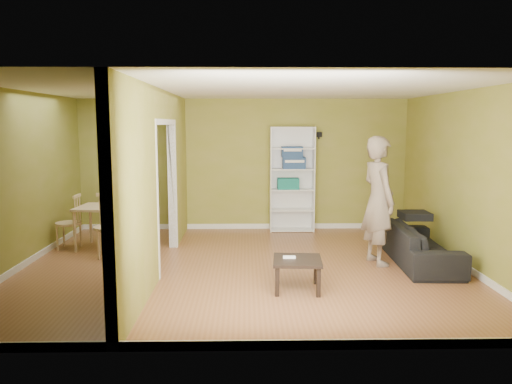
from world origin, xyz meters
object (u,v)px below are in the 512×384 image
at_px(chair_far, 125,213).
at_px(sofa, 421,239).
at_px(bookshelf, 292,179).
at_px(coffee_table, 297,264).
at_px(chair_near, 108,226).
at_px(person, 379,189).
at_px(chair_left, 68,222).
at_px(dining_table, 113,211).

bearing_deg(chair_far, sofa, -177.72).
bearing_deg(chair_far, bookshelf, -144.44).
height_order(coffee_table, chair_near, chair_near).
bearing_deg(person, chair_left, 64.48).
height_order(sofa, chair_left, chair_left).
relative_size(coffee_table, chair_far, 0.61).
relative_size(dining_table, chair_near, 1.14).
xyz_separation_m(person, chair_far, (-4.19, 1.64, -0.64)).
bearing_deg(dining_table, chair_far, 83.39).
distance_m(chair_near, chair_far, 1.18).
height_order(sofa, dining_table, sofa).
xyz_separation_m(sofa, person, (-0.66, 0.03, 0.76)).
xyz_separation_m(coffee_table, chair_far, (-2.86, 2.84, 0.15)).
relative_size(bookshelf, coffee_table, 3.38).
bearing_deg(person, coffee_table, 117.79).
distance_m(bookshelf, coffee_table, 3.71).
distance_m(coffee_table, chair_far, 4.03).
relative_size(sofa, coffee_table, 3.25).
bearing_deg(coffee_table, dining_table, 142.46).
xyz_separation_m(sofa, coffee_table, (-2.00, -1.18, -0.03)).
xyz_separation_m(sofa, chair_far, (-4.85, 1.66, 0.12)).
xyz_separation_m(bookshelf, chair_left, (-3.92, -1.44, -0.56)).
height_order(bookshelf, chair_near, bookshelf).
bearing_deg(bookshelf, person, -65.99).
bearing_deg(dining_table, coffee_table, -37.54).
bearing_deg(coffee_table, chair_far, 135.14).
bearing_deg(coffee_table, chair_near, 149.69).
xyz_separation_m(coffee_table, dining_table, (-2.93, 2.25, 0.30)).
distance_m(sofa, coffee_table, 2.32).
bearing_deg(chair_left, dining_table, 94.63).
bearing_deg(chair_near, coffee_table, -43.47).
relative_size(chair_left, chair_far, 0.94).
bearing_deg(sofa, bookshelf, 37.95).
bearing_deg(chair_far, dining_table, 104.60).
relative_size(dining_table, chair_far, 1.16).
bearing_deg(person, chair_far, 54.40).
bearing_deg(coffee_table, sofa, 30.54).
xyz_separation_m(coffee_table, chair_left, (-3.67, 2.20, 0.12)).
relative_size(chair_near, chair_far, 1.02).
bearing_deg(bookshelf, coffee_table, -93.99).
bearing_deg(bookshelf, sofa, -54.68).
bearing_deg(bookshelf, chair_far, -165.66).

